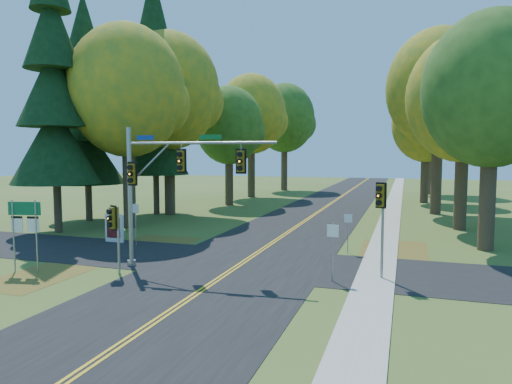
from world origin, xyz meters
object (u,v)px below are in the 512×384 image
(traffic_mast, at_px, (164,178))
(route_sign_cluster, at_px, (25,221))
(info_kiosk, at_px, (114,228))
(east_signal_pole, at_px, (381,206))

(traffic_mast, bearing_deg, route_sign_cluster, -159.81)
(traffic_mast, xyz_separation_m, info_kiosk, (-5.92, 4.49, -3.30))
(traffic_mast, height_order, info_kiosk, traffic_mast)
(info_kiosk, bearing_deg, route_sign_cluster, -84.51)
(east_signal_pole, relative_size, route_sign_cluster, 1.27)
(east_signal_pole, xyz_separation_m, route_sign_cluster, (-14.88, -3.60, -0.82))
(east_signal_pole, distance_m, route_sign_cluster, 15.33)
(east_signal_pole, height_order, info_kiosk, east_signal_pole)
(traffic_mast, bearing_deg, info_kiosk, 138.66)
(east_signal_pole, bearing_deg, route_sign_cluster, -142.81)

